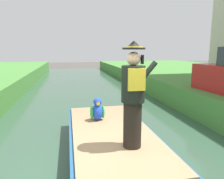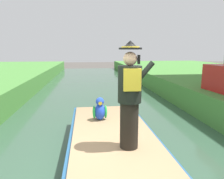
% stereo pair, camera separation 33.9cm
% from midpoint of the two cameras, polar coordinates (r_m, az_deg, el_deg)
% --- Properties ---
extents(boat, '(1.80, 4.20, 0.61)m').
position_cam_midpoint_polar(boat, '(4.76, -2.22, -14.32)').
color(boat, '#23517A').
rests_on(boat, canal_water).
extents(person_pirate, '(0.61, 0.42, 1.85)m').
position_cam_midpoint_polar(person_pirate, '(3.60, 3.08, -1.74)').
color(person_pirate, black).
rests_on(person_pirate, boat).
extents(parrot_plush, '(0.36, 0.34, 0.57)m').
position_cam_midpoint_polar(parrot_plush, '(5.19, -5.84, -5.68)').
color(parrot_plush, blue).
rests_on(parrot_plush, boat).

